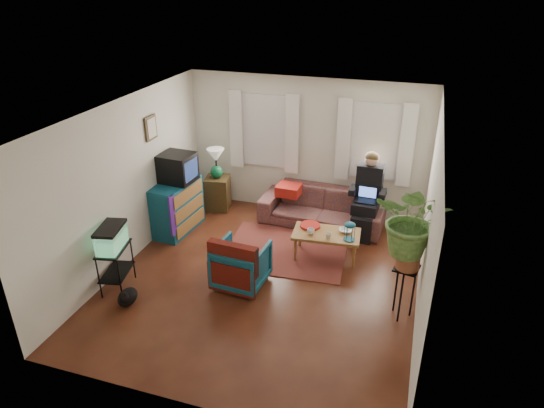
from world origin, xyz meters
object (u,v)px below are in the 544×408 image
(coffee_table, at_px, (326,245))
(dresser, at_px, (176,207))
(aquarium_stand, at_px, (116,268))
(side_table, at_px, (218,193))
(sofa, at_px, (322,202))
(plant_stand, at_px, (403,292))
(armchair, at_px, (241,262))

(coffee_table, bearing_deg, dresser, 173.38)
(aquarium_stand, bearing_deg, side_table, 70.76)
(side_table, xyz_separation_m, aquarium_stand, (-0.35, -2.92, 0.01))
(sofa, height_order, plant_stand, sofa)
(dresser, bearing_deg, sofa, 27.55)
(coffee_table, bearing_deg, armchair, -137.44)
(plant_stand, bearing_deg, armchair, 178.66)
(side_table, xyz_separation_m, armchair, (1.36, -2.27, 0.04))
(side_table, xyz_separation_m, plant_stand, (3.70, -2.32, 0.07))
(aquarium_stand, height_order, plant_stand, plant_stand)
(sofa, relative_size, coffee_table, 2.09)
(aquarium_stand, relative_size, coffee_table, 0.63)
(dresser, bearing_deg, armchair, -31.03)
(aquarium_stand, height_order, coffee_table, aquarium_stand)
(aquarium_stand, relative_size, armchair, 0.92)
(dresser, bearing_deg, coffee_table, 2.80)
(armchair, bearing_deg, dresser, -31.49)
(dresser, relative_size, plant_stand, 1.32)
(sofa, distance_m, armchair, 2.37)
(armchair, xyz_separation_m, plant_stand, (2.34, -0.05, 0.02))
(aquarium_stand, bearing_deg, sofa, 37.52)
(side_table, bearing_deg, dresser, -107.97)
(aquarium_stand, xyz_separation_m, plant_stand, (4.05, 0.60, 0.05))
(aquarium_stand, height_order, armchair, armchair)
(side_table, height_order, dresser, dresser)
(sofa, bearing_deg, armchair, -105.49)
(sofa, height_order, dresser, dresser)
(sofa, xyz_separation_m, side_table, (-2.09, 0.02, -0.11))
(sofa, bearing_deg, plant_stand, -52.56)
(aquarium_stand, bearing_deg, coffee_table, 20.53)
(side_table, bearing_deg, armchair, -59.01)
(side_table, relative_size, plant_stand, 0.83)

